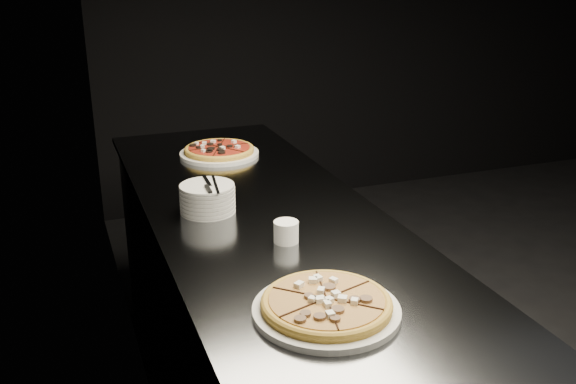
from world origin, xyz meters
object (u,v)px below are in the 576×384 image
object	(u,v)px
pizza_mushroom	(326,305)
plate_stack	(207,198)
pizza_tomato	(219,151)
cutlery	(210,185)
counter	(276,347)
ramekin	(286,231)

from	to	relation	value
pizza_mushroom	plate_stack	xyz separation A→B (m)	(-0.11, 0.73, 0.03)
pizza_tomato	cutlery	bearing A→B (deg)	-107.21
pizza_mushroom	counter	bearing A→B (deg)	83.05
cutlery	pizza_tomato	bearing A→B (deg)	75.38
pizza_mushroom	plate_stack	size ratio (longest dim) A/B	2.17
counter	ramekin	bearing A→B (deg)	-96.08
plate_stack	pizza_mushroom	bearing A→B (deg)	-81.74
plate_stack	ramekin	xyz separation A→B (m)	(0.16, -0.31, -0.01)
pizza_tomato	plate_stack	xyz separation A→B (m)	(-0.20, -0.60, 0.03)
counter	pizza_tomato	xyz separation A→B (m)	(0.02, 0.77, 0.48)
counter	pizza_tomato	size ratio (longest dim) A/B	7.35
pizza_mushroom	plate_stack	bearing A→B (deg)	98.26
cutlery	pizza_mushroom	bearing A→B (deg)	-79.55
pizza_mushroom	plate_stack	distance (m)	0.73
pizza_tomato	plate_stack	world-z (taller)	plate_stack
pizza_mushroom	pizza_tomato	world-z (taller)	pizza_mushroom
cutlery	counter	bearing A→B (deg)	-40.24
counter	plate_stack	distance (m)	0.56
counter	ramekin	xyz separation A→B (m)	(-0.02, -0.15, 0.49)
counter	plate_stack	size ratio (longest dim) A/B	13.65
counter	pizza_tomato	world-z (taller)	pizza_tomato
plate_stack	ramekin	distance (m)	0.35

